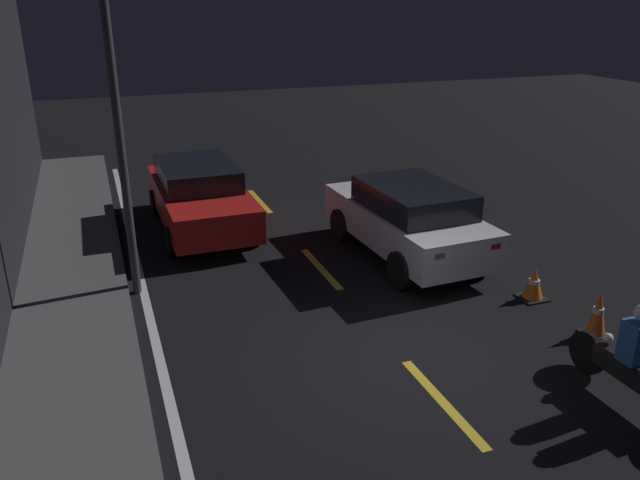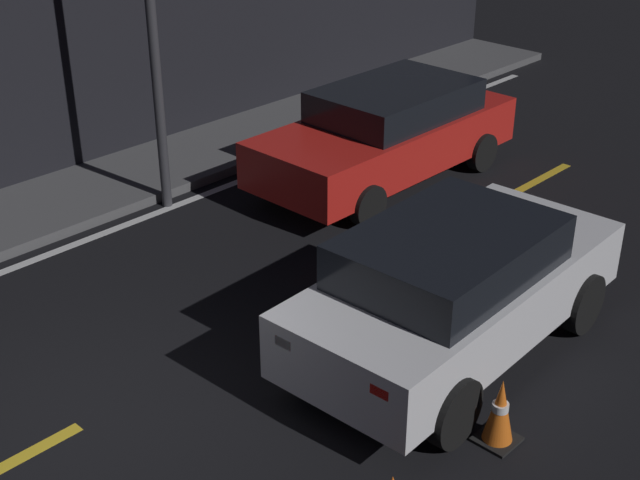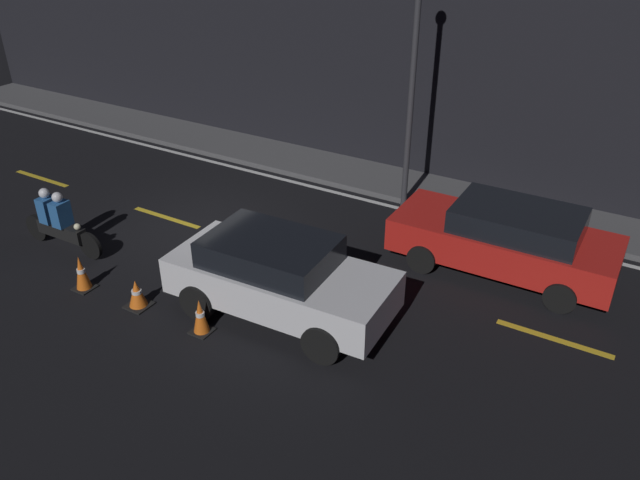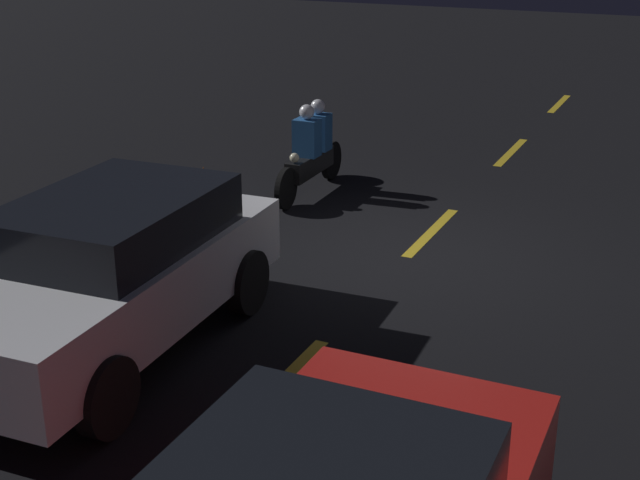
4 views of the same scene
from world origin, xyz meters
The scene contains 6 objects.
ground_plane centered at (0.00, 0.00, 0.00)m, with size 56.00×56.00×0.00m, color black.
lane_dash_d centered at (3.50, 0.00, 0.00)m, with size 2.00×0.14×0.01m.
lane_dash_e centered at (8.00, 0.00, 0.00)m, with size 2.00×0.14×0.01m.
sedan_white centered at (3.45, -1.79, 0.82)m, with size 4.16×2.00×1.52m.
taxi_red centered at (6.55, 1.73, 0.77)m, with size 4.40×1.91×1.45m.
traffic_cone_far centered at (2.58, -2.97, 0.33)m, with size 0.37×0.37×0.68m.
Camera 2 is at (-3.24, -6.29, 5.45)m, focal length 50.00 mm.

